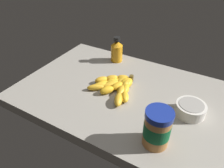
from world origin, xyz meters
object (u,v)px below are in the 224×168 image
at_px(honey_bottle, 117,50).
at_px(peanut_butter_jar, 157,128).
at_px(small_bowl, 191,108).
at_px(banana_bunch, 117,85).

bearing_deg(honey_bottle, peanut_butter_jar, 131.55).
bearing_deg(honey_bottle, small_bowl, 153.23).
xyz_separation_m(peanut_butter_jar, small_bowl, (-0.07, -0.20, -0.04)).
relative_size(banana_bunch, honey_bottle, 1.60).
relative_size(banana_bunch, small_bowl, 1.93).
bearing_deg(small_bowl, honey_bottle, -26.77).
relative_size(peanut_butter_jar, small_bowl, 1.22).
bearing_deg(small_bowl, banana_bunch, -0.13).
bearing_deg(peanut_butter_jar, small_bowl, -108.75).
distance_m(banana_bunch, honey_bottle, 0.26).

